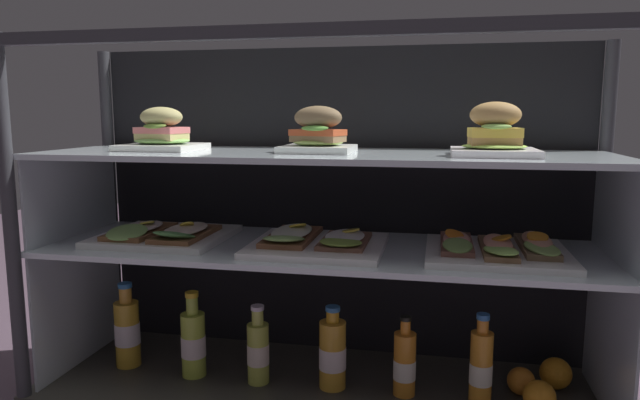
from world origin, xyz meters
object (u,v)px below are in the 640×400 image
at_px(plated_roll_sandwich_mid_left, 162,134).
at_px(juice_bottle_back_left, 481,367).
at_px(plated_roll_sandwich_far_right, 318,134).
at_px(juice_bottle_front_middle, 333,354).
at_px(orange_fruit_beside_bottles, 539,397).
at_px(juice_bottle_tucked_behind, 127,331).
at_px(juice_bottle_front_second, 193,342).
at_px(orange_fruit_near_left_post, 556,373).
at_px(juice_bottle_near_post, 405,364).
at_px(juice_bottle_back_right, 258,351).
at_px(open_sandwich_tray_near_left_corner, 163,234).
at_px(open_sandwich_tray_far_left, 498,249).
at_px(plated_roll_sandwich_left_of_center, 495,136).
at_px(orange_fruit_rolled_forward, 521,381).
at_px(open_sandwich_tray_right_of_center, 315,241).

xyz_separation_m(plated_roll_sandwich_mid_left, juice_bottle_back_left, (0.86, -0.04, -0.57)).
xyz_separation_m(plated_roll_sandwich_far_right, juice_bottle_front_middle, (0.04, -0.02, -0.58)).
bearing_deg(orange_fruit_beside_bottles, juice_bottle_tucked_behind, 177.97).
distance_m(juice_bottle_front_second, juice_bottle_back_left, 0.77).
xyz_separation_m(orange_fruit_beside_bottles, orange_fruit_near_left_post, (0.06, 0.14, 0.00)).
height_order(juice_bottle_near_post, juice_bottle_back_left, juice_bottle_back_left).
distance_m(juice_bottle_tucked_behind, juice_bottle_front_second, 0.22).
distance_m(juice_bottle_back_right, juice_bottle_back_left, 0.58).
relative_size(open_sandwich_tray_near_left_corner, open_sandwich_tray_far_left, 1.00).
height_order(plated_roll_sandwich_far_right, juice_bottle_back_right, plated_roll_sandwich_far_right).
relative_size(open_sandwich_tray_far_left, juice_bottle_front_middle, 1.52).
bearing_deg(orange_fruit_beside_bottles, plated_roll_sandwich_far_right, 175.84).
bearing_deg(plated_roll_sandwich_left_of_center, juice_bottle_tucked_behind, 178.31).
relative_size(orange_fruit_beside_bottles, orange_fruit_rolled_forward, 1.11).
distance_m(juice_bottle_front_second, orange_fruit_near_left_post, 0.98).
bearing_deg(orange_fruit_beside_bottles, orange_fruit_rolled_forward, 110.12).
xyz_separation_m(juice_bottle_front_middle, orange_fruit_beside_bottles, (0.52, -0.03, -0.05)).
relative_size(plated_roll_sandwich_far_right, juice_bottle_front_middle, 0.81).
bearing_deg(juice_bottle_front_middle, juice_bottle_front_second, -178.90).
bearing_deg(juice_bottle_front_second, open_sandwich_tray_near_left_corner, 173.30).
distance_m(juice_bottle_back_left, orange_fruit_beside_bottles, 0.15).
relative_size(open_sandwich_tray_near_left_corner, orange_fruit_beside_bottles, 4.31).
distance_m(juice_bottle_back_left, orange_fruit_rolled_forward, 0.14).
relative_size(juice_bottle_back_right, juice_bottle_near_post, 1.02).
xyz_separation_m(open_sandwich_tray_right_of_center, juice_bottle_tucked_behind, (-0.56, 0.02, -0.30)).
relative_size(open_sandwich_tray_right_of_center, juice_bottle_front_middle, 1.52).
height_order(plated_roll_sandwich_far_right, plated_roll_sandwich_left_of_center, plated_roll_sandwich_left_of_center).
height_order(open_sandwich_tray_near_left_corner, juice_bottle_front_middle, open_sandwich_tray_near_left_corner).
height_order(plated_roll_sandwich_left_of_center, juice_bottle_back_right, plated_roll_sandwich_left_of_center).
bearing_deg(juice_bottle_back_left, juice_bottle_tucked_behind, 178.59).
xyz_separation_m(plated_roll_sandwich_mid_left, juice_bottle_front_second, (0.09, -0.03, -0.57)).
relative_size(plated_roll_sandwich_left_of_center, juice_bottle_back_left, 0.84).
distance_m(juice_bottle_front_second, orange_fruit_rolled_forward, 0.89).
xyz_separation_m(plated_roll_sandwich_far_right, open_sandwich_tray_near_left_corner, (-0.43, -0.01, -0.27)).
xyz_separation_m(juice_bottle_front_middle, orange_fruit_rolled_forward, (0.49, 0.06, -0.06)).
relative_size(open_sandwich_tray_right_of_center, orange_fruit_rolled_forward, 4.78).
height_order(open_sandwich_tray_near_left_corner, open_sandwich_tray_far_left, open_sandwich_tray_far_left).
bearing_deg(juice_bottle_back_left, juice_bottle_back_right, -179.72).
xyz_separation_m(plated_roll_sandwich_mid_left, open_sandwich_tray_right_of_center, (0.43, -0.03, -0.27)).
bearing_deg(juice_bottle_near_post, plated_roll_sandwich_left_of_center, -3.71).
bearing_deg(open_sandwich_tray_far_left, orange_fruit_near_left_post, 32.12).
xyz_separation_m(open_sandwich_tray_far_left, orange_fruit_near_left_post, (0.17, 0.11, -0.36)).
bearing_deg(plated_roll_sandwich_far_right, juice_bottle_back_left, -3.41).
distance_m(plated_roll_sandwich_left_of_center, juice_bottle_front_second, 0.97).
height_order(plated_roll_sandwich_mid_left, open_sandwich_tray_far_left, plated_roll_sandwich_mid_left).
height_order(plated_roll_sandwich_mid_left, juice_bottle_back_right, plated_roll_sandwich_mid_left).
bearing_deg(juice_bottle_near_post, open_sandwich_tray_near_left_corner, 179.66).
relative_size(juice_bottle_back_right, orange_fruit_beside_bottles, 2.75).
distance_m(juice_bottle_back_right, juice_bottle_front_middle, 0.20).
height_order(plated_roll_sandwich_far_right, juice_bottle_front_second, plated_roll_sandwich_far_right).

